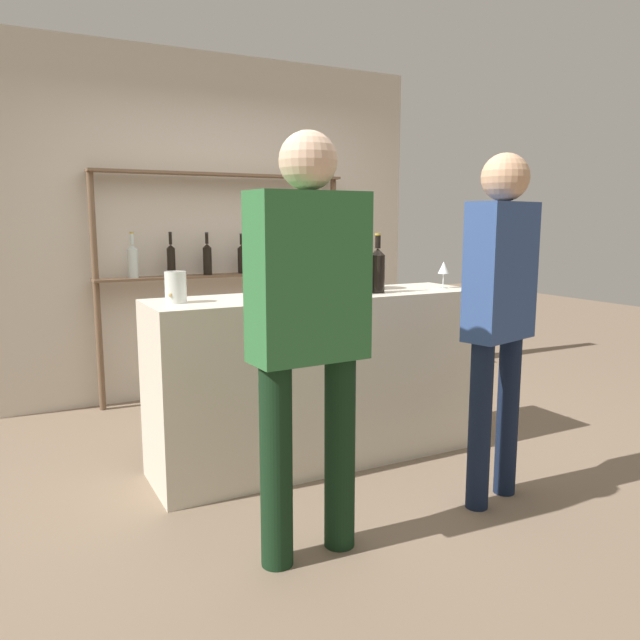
# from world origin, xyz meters

# --- Properties ---
(ground_plane) EXTENTS (16.00, 16.00, 0.00)m
(ground_plane) POSITION_xyz_m (0.00, 0.00, 0.00)
(ground_plane) COLOR #7A6651
(bar_counter) EXTENTS (2.03, 0.55, 1.03)m
(bar_counter) POSITION_xyz_m (0.00, 0.00, 0.51)
(bar_counter) COLOR beige
(bar_counter) RESTS_ON ground_plane
(back_wall) EXTENTS (3.63, 0.12, 2.80)m
(back_wall) POSITION_xyz_m (0.00, 1.87, 1.40)
(back_wall) COLOR beige
(back_wall) RESTS_ON ground_plane
(back_shelf) EXTENTS (2.10, 0.18, 1.84)m
(back_shelf) POSITION_xyz_m (-0.01, 1.69, 1.21)
(back_shelf) COLOR brown
(back_shelf) RESTS_ON ground_plane
(counter_bottle_0) EXTENTS (0.07, 0.07, 0.31)m
(counter_bottle_0) POSITION_xyz_m (-0.32, -0.04, 1.15)
(counter_bottle_0) COLOR silver
(counter_bottle_0) RESTS_ON bar_counter
(counter_bottle_1) EXTENTS (0.09, 0.09, 0.37)m
(counter_bottle_1) POSITION_xyz_m (0.13, 0.08, 1.17)
(counter_bottle_1) COLOR black
(counter_bottle_1) RESTS_ON bar_counter
(counter_bottle_2) EXTENTS (0.09, 0.09, 0.36)m
(counter_bottle_2) POSITION_xyz_m (0.35, -0.08, 1.17)
(counter_bottle_2) COLOR black
(counter_bottle_2) RESTS_ON bar_counter
(counter_bottle_3) EXTENTS (0.08, 0.08, 0.38)m
(counter_bottle_3) POSITION_xyz_m (0.19, -0.09, 1.17)
(counter_bottle_3) COLOR #0F1956
(counter_bottle_3) RESTS_ON bar_counter
(counter_bottle_4) EXTENTS (0.09, 0.09, 0.32)m
(counter_bottle_4) POSITION_xyz_m (-0.20, 0.16, 1.15)
(counter_bottle_4) COLOR brown
(counter_bottle_4) RESTS_ON bar_counter
(wine_glass) EXTENTS (0.07, 0.07, 0.17)m
(wine_glass) POSITION_xyz_m (0.87, -0.06, 1.16)
(wine_glass) COLOR silver
(wine_glass) RESTS_ON bar_counter
(ice_bucket) EXTENTS (0.20, 0.20, 0.20)m
(ice_bucket) POSITION_xyz_m (0.38, 0.12, 1.13)
(ice_bucket) COLOR black
(ice_bucket) RESTS_ON bar_counter
(cork_jar) EXTENTS (0.11, 0.11, 0.17)m
(cork_jar) POSITION_xyz_m (-0.86, 0.02, 1.11)
(cork_jar) COLOR silver
(cork_jar) RESTS_ON bar_counter
(customer_left) EXTENTS (0.50, 0.24, 1.82)m
(customer_left) POSITION_xyz_m (-0.56, -0.96, 1.07)
(customer_left) COLOR black
(customer_left) RESTS_ON ground_plane
(customer_right) EXTENTS (0.44, 0.28, 1.79)m
(customer_right) POSITION_xyz_m (0.54, -0.92, 1.07)
(customer_right) COLOR #121C33
(customer_right) RESTS_ON ground_plane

